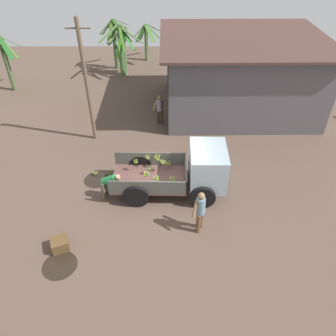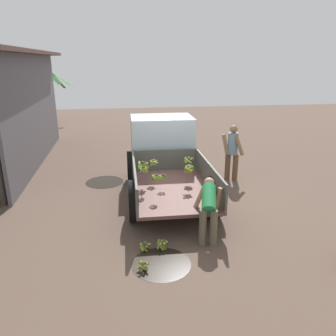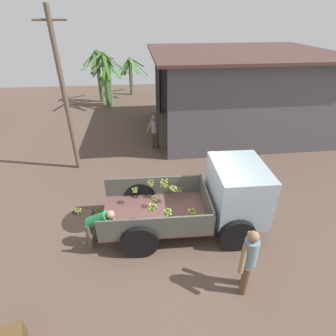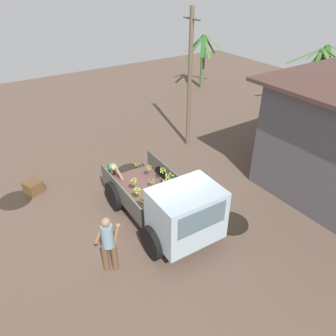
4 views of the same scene
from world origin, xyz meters
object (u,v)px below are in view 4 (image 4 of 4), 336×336
(person_worker_loading, at_px, (112,171))
(utility_pole, at_px, (190,81))
(banana_bunch_on_ground_1, at_px, (143,172))
(banana_bunch_on_ground_0, at_px, (135,174))
(wooden_crate_0, at_px, (33,187))
(person_bystander_near_shed, at_px, (266,146))
(banana_bunch_on_ground_2, at_px, (137,165))
(cargo_truck, at_px, (176,209))
(person_foreground_visitor, at_px, (108,242))

(person_worker_loading, bearing_deg, utility_pole, 122.44)
(person_worker_loading, height_order, banana_bunch_on_ground_1, person_worker_loading)
(person_worker_loading, distance_m, banana_bunch_on_ground_0, 1.21)
(banana_bunch_on_ground_1, bearing_deg, wooden_crate_0, -106.17)
(person_bystander_near_shed, relative_size, banana_bunch_on_ground_2, 6.73)
(cargo_truck, bearing_deg, banana_bunch_on_ground_0, 172.61)
(cargo_truck, xyz_separation_m, person_worker_loading, (-3.29, -0.47, -0.30))
(cargo_truck, xyz_separation_m, banana_bunch_on_ground_1, (-3.54, 0.87, -0.94))
(utility_pole, bearing_deg, banana_bunch_on_ground_0, -71.42)
(banana_bunch_on_ground_1, xyz_separation_m, wooden_crate_0, (-1.11, -3.84, 0.11))
(cargo_truck, height_order, wooden_crate_0, cargo_truck)
(cargo_truck, relative_size, person_foreground_visitor, 2.59)
(utility_pole, distance_m, person_foreground_visitor, 7.88)
(banana_bunch_on_ground_0, xyz_separation_m, banana_bunch_on_ground_1, (0.01, 0.34, -0.01))
(utility_pole, xyz_separation_m, person_foreground_visitor, (4.74, -5.99, -1.96))
(banana_bunch_on_ground_2, bearing_deg, utility_pole, 99.63)
(utility_pole, relative_size, person_bystander_near_shed, 3.60)
(cargo_truck, xyz_separation_m, banana_bunch_on_ground_2, (-4.18, 0.95, -0.94))
(utility_pole, distance_m, person_bystander_near_shed, 4.08)
(person_bystander_near_shed, relative_size, banana_bunch_on_ground_1, 6.72)
(person_foreground_visitor, relative_size, person_bystander_near_shed, 1.10)
(person_bystander_near_shed, bearing_deg, person_foreground_visitor, 167.74)
(banana_bunch_on_ground_1, height_order, banana_bunch_on_ground_2, same)
(cargo_truck, relative_size, banana_bunch_on_ground_1, 19.12)
(person_bystander_near_shed, bearing_deg, banana_bunch_on_ground_1, 131.08)
(banana_bunch_on_ground_1, bearing_deg, person_foreground_visitor, -39.69)
(banana_bunch_on_ground_1, distance_m, wooden_crate_0, 4.00)
(person_foreground_visitor, bearing_deg, cargo_truck, -59.92)
(person_worker_loading, height_order, person_bystander_near_shed, person_bystander_near_shed)
(cargo_truck, relative_size, wooden_crate_0, 8.29)
(banana_bunch_on_ground_0, bearing_deg, banana_bunch_on_ground_1, 88.55)
(utility_pole, bearing_deg, person_worker_loading, -72.31)
(person_worker_loading, distance_m, banana_bunch_on_ground_1, 1.51)
(person_foreground_visitor, distance_m, banana_bunch_on_ground_1, 4.77)
(utility_pole, relative_size, banana_bunch_on_ground_0, 23.87)
(person_worker_loading, distance_m, person_bystander_near_shed, 6.08)
(person_foreground_visitor, bearing_deg, banana_bunch_on_ground_2, -7.78)
(wooden_crate_0, bearing_deg, cargo_truck, 32.48)
(person_worker_loading, relative_size, wooden_crate_0, 2.26)
(person_bystander_near_shed, height_order, banana_bunch_on_ground_1, person_bystander_near_shed)
(person_worker_loading, bearing_deg, banana_bunch_on_ground_2, 136.71)
(person_worker_loading, xyz_separation_m, banana_bunch_on_ground_0, (-0.26, 1.00, -0.64))
(banana_bunch_on_ground_1, relative_size, banana_bunch_on_ground_2, 1.00)
(utility_pole, height_order, wooden_crate_0, utility_pole)
(person_foreground_visitor, distance_m, wooden_crate_0, 4.86)
(cargo_truck, bearing_deg, wooden_crate_0, -146.37)
(person_bystander_near_shed, xyz_separation_m, banana_bunch_on_ground_1, (-2.08, -4.45, -0.78))
(banana_bunch_on_ground_1, xyz_separation_m, banana_bunch_on_ground_2, (-0.63, 0.08, -0.00))
(utility_pole, height_order, person_worker_loading, utility_pole)
(utility_pole, relative_size, banana_bunch_on_ground_2, 24.27)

